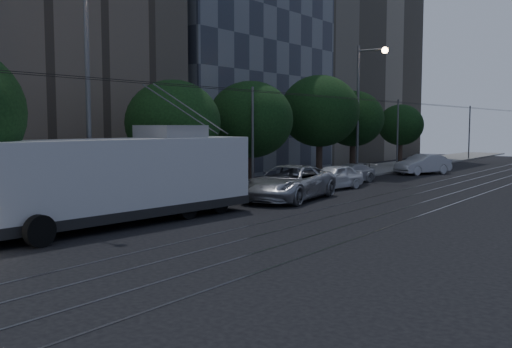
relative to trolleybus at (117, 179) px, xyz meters
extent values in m
plane|color=black|center=(4.10, 0.47, -1.81)|extent=(120.00, 120.00, 0.00)
cube|color=gray|center=(-3.40, 20.47, -1.73)|extent=(5.00, 90.00, 0.15)
cube|color=gray|center=(4.38, 20.47, -1.80)|extent=(0.08, 90.00, 0.02)
cube|color=gray|center=(5.82, 20.47, -1.80)|extent=(0.08, 90.00, 0.02)
cube|color=gray|center=(7.38, 20.47, -1.80)|extent=(0.08, 90.00, 0.02)
cube|color=gray|center=(8.82, 20.47, -1.80)|extent=(0.08, 90.00, 0.02)
cylinder|color=black|center=(0.25, 20.47, 3.79)|extent=(0.02, 90.00, 0.02)
cylinder|color=black|center=(0.95, 20.47, 3.79)|extent=(0.02, 90.00, 0.02)
cylinder|color=#5E5E61|center=(-1.20, 10.47, 1.19)|extent=(0.14, 0.14, 6.00)
cylinder|color=#5E5E61|center=(-1.20, 30.47, 1.19)|extent=(0.14, 0.14, 6.00)
cylinder|color=#5E5E61|center=(-1.20, 50.47, 1.19)|extent=(0.14, 0.14, 6.00)
cube|color=#373B47|center=(-14.90, 22.47, 11.19)|extent=(14.00, 18.00, 26.00)
cube|color=gray|center=(-14.90, 42.47, 15.19)|extent=(14.00, 22.00, 34.00)
cube|color=silver|center=(0.00, -0.18, 0.07)|extent=(3.78, 12.88, 3.02)
cube|color=black|center=(0.00, -0.18, -1.28)|extent=(3.82, 12.93, 0.37)
cube|color=black|center=(0.00, 0.35, 0.20)|extent=(3.61, 10.25, 1.11)
cube|color=black|center=(0.00, 6.14, 0.31)|extent=(2.20, 0.27, 1.06)
cube|color=gray|center=(0.00, 3.00, 1.84)|extent=(2.49, 2.52, 0.53)
cylinder|color=#5E5E61|center=(-0.32, 4.11, 2.74)|extent=(0.06, 4.79, 2.16)
cylinder|color=#5E5E61|center=(0.32, 4.11, 2.74)|extent=(0.06, 4.79, 2.16)
cylinder|color=black|center=(1.30, -4.24, -1.28)|extent=(0.32, 1.06, 1.06)
cylinder|color=black|center=(-1.30, 2.62, -1.28)|extent=(0.32, 1.06, 1.06)
cylinder|color=black|center=(1.30, 2.62, -1.28)|extent=(0.32, 1.06, 1.06)
cylinder|color=black|center=(-1.30, 4.65, -1.28)|extent=(0.32, 1.06, 1.06)
cylinder|color=black|center=(1.30, 4.65, -1.28)|extent=(0.32, 1.06, 1.06)
imported|color=#B6B8BF|center=(1.40, 10.19, -0.90)|extent=(3.83, 6.86, 1.81)
imported|color=white|center=(0.84, 15.95, -1.05)|extent=(2.39, 4.64, 1.51)
imported|color=#B2B2B6|center=(-0.20, 19.97, -1.17)|extent=(2.62, 4.66, 1.27)
imported|color=silver|center=(1.40, 29.47, -1.02)|extent=(3.47, 5.07, 1.58)
imported|color=silver|center=(0.27, 30.87, -1.08)|extent=(2.53, 4.54, 1.46)
cylinder|color=#32241C|center=(-2.84, 5.99, -0.70)|extent=(0.44, 0.44, 2.22)
ellipsoid|color=black|center=(-2.84, 5.99, 2.22)|extent=(4.82, 4.82, 4.33)
cylinder|color=#32241C|center=(-2.90, 12.52, -0.64)|extent=(0.44, 0.44, 2.33)
ellipsoid|color=black|center=(-2.90, 12.52, 2.43)|extent=(5.08, 5.08, 4.57)
cylinder|color=#32241C|center=(-2.40, 19.74, -0.40)|extent=(0.44, 0.44, 2.81)
ellipsoid|color=black|center=(-2.40, 19.74, 3.06)|extent=(5.49, 5.49, 4.94)
cylinder|color=#32241C|center=(-2.40, 24.75, -0.50)|extent=(0.44, 0.44, 2.62)
ellipsoid|color=black|center=(-2.40, 24.75, 2.58)|extent=(4.71, 4.71, 4.24)
cylinder|color=#32241C|center=(-2.90, 35.17, -0.63)|extent=(0.44, 0.44, 2.34)
ellipsoid|color=black|center=(-2.90, 35.17, 2.09)|extent=(4.15, 4.15, 3.73)
cylinder|color=#5E5E61|center=(-1.70, 0.03, 3.18)|extent=(0.20, 0.20, 9.98)
cylinder|color=#5E5E61|center=(-1.10, 22.93, 2.97)|extent=(0.20, 0.20, 9.56)
cylinder|color=#5E5E61|center=(-0.05, 22.93, 7.37)|extent=(2.10, 0.12, 0.12)
sphere|color=#FFC78C|center=(0.91, 22.93, 7.28)|extent=(0.44, 0.44, 0.44)
camera|label=1|loc=(17.71, -14.58, 2.15)|focal=40.00mm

